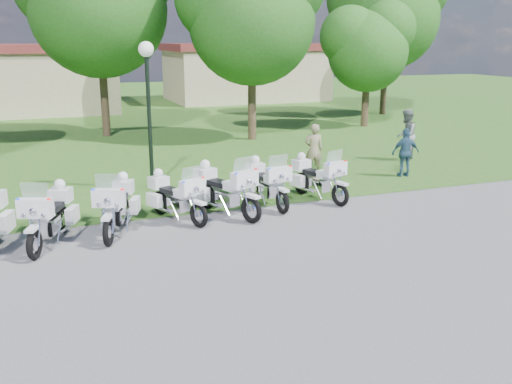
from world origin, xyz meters
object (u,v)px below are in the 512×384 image
object	(u,v)px
motorcycle_5	(224,189)
motorcycle_7	(317,177)
motorcycle_3	(117,205)
bystander_b	(406,135)
bystander_c	(405,153)
lamp_post	(147,80)
bystander_a	(314,150)
motorcycle_6	(266,182)
motorcycle_4	(175,196)
motorcycle_2	(50,215)

from	to	relation	value
motorcycle_5	motorcycle_7	xyz separation A→B (m)	(2.90, 0.51, -0.05)
motorcycle_3	motorcycle_7	world-z (taller)	motorcycle_3
bystander_b	motorcycle_7	bearing A→B (deg)	-8.53
bystander_c	motorcycle_3	bearing A→B (deg)	22.76
lamp_post	bystander_a	xyz separation A→B (m)	(5.33, -0.08, -2.39)
motorcycle_6	bystander_c	xyz separation A→B (m)	(5.46, 1.45, 0.16)
bystander_b	motorcycle_4	bearing A→B (deg)	-18.98
motorcycle_5	bystander_a	xyz separation A→B (m)	(4.08, 3.12, 0.18)
motorcycle_2	motorcycle_3	bearing A→B (deg)	-147.96
motorcycle_6	motorcycle_7	size ratio (longest dim) A/B	1.03
motorcycle_3	motorcycle_5	bearing A→B (deg)	-151.04
motorcycle_3	motorcycle_6	size ratio (longest dim) A/B	0.99
motorcycle_3	motorcycle_6	bearing A→B (deg)	-147.62
motorcycle_3	lamp_post	bearing A→B (deg)	-92.29
lamp_post	bystander_c	distance (m)	8.52
bystander_a	bystander_c	size ratio (longest dim) A/B	1.08
motorcycle_6	bystander_b	world-z (taller)	bystander_b
motorcycle_3	lamp_post	distance (m)	4.70
motorcycle_5	motorcycle_2	bearing A→B (deg)	-13.72
motorcycle_6	motorcycle_7	xyz separation A→B (m)	(1.55, 0.04, -0.00)
motorcycle_7	bystander_b	bearing A→B (deg)	-162.03
motorcycle_6	bystander_c	distance (m)	5.65
motorcycle_7	bystander_a	xyz separation A→B (m)	(1.18, 2.61, 0.23)
bystander_c	motorcycle_4	bearing A→B (deg)	22.11
motorcycle_3	motorcycle_4	xyz separation A→B (m)	(1.47, 0.46, -0.04)
motorcycle_4	motorcycle_7	distance (m)	4.20
motorcycle_2	motorcycle_7	xyz separation A→B (m)	(7.11, 1.21, -0.03)
motorcycle_2	motorcycle_3	size ratio (longest dim) A/B	1.00
motorcycle_5	motorcycle_6	xyz separation A→B (m)	(1.35, 0.47, -0.05)
motorcycle_4	lamp_post	distance (m)	4.13
motorcycle_3	motorcycle_5	world-z (taller)	motorcycle_5
motorcycle_5	lamp_post	distance (m)	4.29
bystander_b	motorcycle_3	bearing A→B (deg)	-19.71
motorcycle_3	bystander_b	xyz separation A→B (m)	(11.08, 4.54, 0.30)
motorcycle_2	lamp_post	distance (m)	5.55
motorcycle_3	motorcycle_4	world-z (taller)	motorcycle_3
motorcycle_5	bystander_b	bearing A→B (deg)	-177.05
motorcycle_4	motorcycle_6	bearing A→B (deg)	165.11
motorcycle_4	bystander_b	distance (m)	10.45
motorcycle_7	bystander_b	size ratio (longest dim) A/B	1.15
motorcycle_6	bystander_a	world-z (taller)	bystander_a
motorcycle_2	bystander_b	world-z (taller)	bystander_b
motorcycle_4	bystander_b	world-z (taller)	bystander_b
motorcycle_3	motorcycle_7	bearing A→B (deg)	-150.54
motorcycle_6	bystander_b	size ratio (longest dim) A/B	1.18
motorcycle_2	motorcycle_5	world-z (taller)	motorcycle_5
motorcycle_3	bystander_a	xyz separation A→B (m)	(6.82, 3.55, 0.20)
motorcycle_4	bystander_b	size ratio (longest dim) A/B	1.07
motorcycle_4	motorcycle_5	size ratio (longest dim) A/B	0.89
motorcycle_5	bystander_b	xyz separation A→B (m)	(8.35, 4.11, 0.27)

